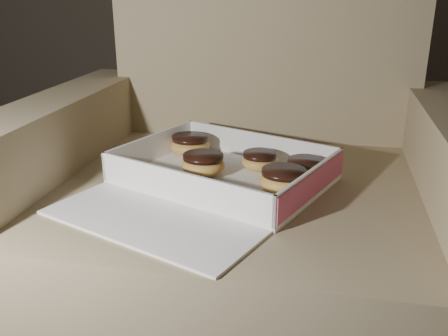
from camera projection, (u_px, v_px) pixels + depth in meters
armchair at (245, 224)px, 1.11m from camera, size 0.94×0.79×0.98m
bakery_box at (214, 182)px, 0.96m from camera, size 0.52×0.55×0.07m
donut_a at (284, 180)px, 0.92m from camera, size 0.09×0.09×0.04m
donut_b at (203, 164)px, 1.00m from camera, size 0.09×0.09×0.04m
donut_c at (260, 160)px, 1.03m from camera, size 0.07×0.07×0.04m
donut_d at (305, 168)px, 0.99m from camera, size 0.08×0.08×0.04m
donut_e at (190, 145)px, 1.12m from camera, size 0.09×0.09×0.04m
crumb_a at (155, 172)px, 1.02m from camera, size 0.01×0.01×0.00m
crumb_b at (163, 168)px, 1.04m from camera, size 0.01×0.01×0.00m
crumb_c at (208, 195)px, 0.91m from camera, size 0.01×0.01×0.00m
crumb_d at (207, 196)px, 0.90m from camera, size 0.01×0.01×0.00m
crumb_e at (157, 178)px, 0.99m from camera, size 0.01×0.01×0.00m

